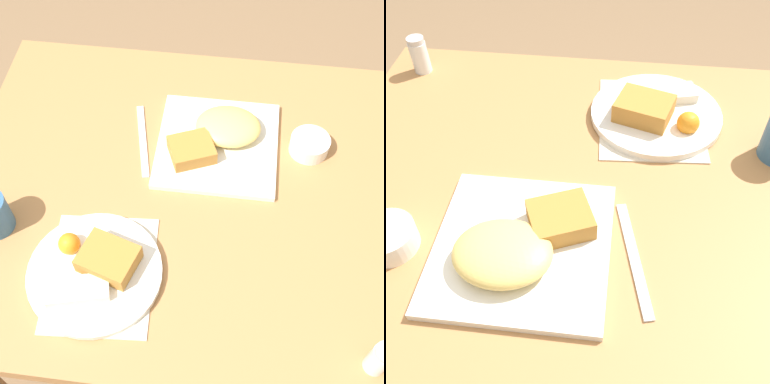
# 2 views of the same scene
# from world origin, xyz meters

# --- Properties ---
(ground_plane) EXTENTS (8.00, 8.00, 0.00)m
(ground_plane) POSITION_xyz_m (0.00, 0.00, 0.00)
(ground_plane) COLOR #846647
(dining_table) EXTENTS (0.97, 0.86, 0.71)m
(dining_table) POSITION_xyz_m (0.00, 0.00, 0.63)
(dining_table) COLOR #B27A47
(dining_table) RESTS_ON ground_plane
(menu_card) EXTENTS (0.22, 0.27, 0.00)m
(menu_card) POSITION_xyz_m (0.12, 0.22, 0.71)
(menu_card) COLOR beige
(menu_card) RESTS_ON dining_table
(plate_square_near) EXTENTS (0.27, 0.27, 0.06)m
(plate_square_near) POSITION_xyz_m (-0.08, -0.13, 0.73)
(plate_square_near) COLOR white
(plate_square_near) RESTS_ON dining_table
(plate_oval_far) EXTENTS (0.27, 0.27, 0.05)m
(plate_oval_far) POSITION_xyz_m (0.13, 0.22, 0.73)
(plate_oval_far) COLOR white
(plate_oval_far) RESTS_ON menu_card
(sauce_ramekin) EXTENTS (0.09, 0.09, 0.04)m
(sauce_ramekin) POSITION_xyz_m (-0.28, -0.14, 0.73)
(sauce_ramekin) COLOR white
(sauce_ramekin) RESTS_ON dining_table
(salt_shaker) EXTENTS (0.04, 0.04, 0.08)m
(salt_shaker) POSITION_xyz_m (-0.40, 0.34, 0.74)
(salt_shaker) COLOR white
(salt_shaker) RESTS_ON dining_table
(butter_knife) EXTENTS (0.07, 0.21, 0.00)m
(butter_knife) POSITION_xyz_m (0.10, -0.12, 0.71)
(butter_knife) COLOR silver
(butter_knife) RESTS_ON dining_table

